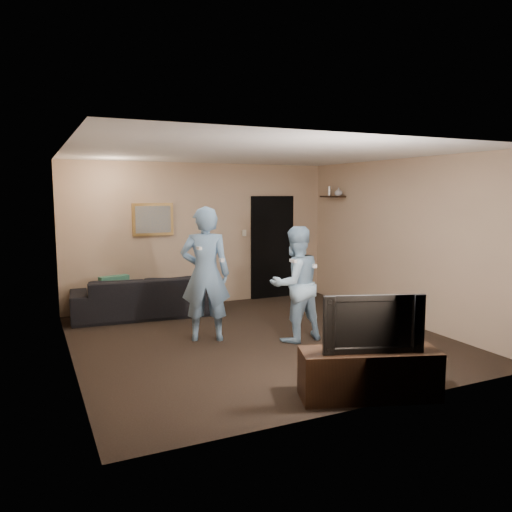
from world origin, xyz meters
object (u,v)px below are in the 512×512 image
wii_player_left (205,274)px  wii_player_right (295,284)px  sofa (143,296)px  tv_console (369,374)px  television (371,322)px

wii_player_left → wii_player_right: bearing=-26.2°
wii_player_left → wii_player_right: wii_player_left is taller
sofa → wii_player_right: 2.85m
wii_player_left → sofa: bearing=106.3°
tv_console → wii_player_right: bearing=101.3°
tv_console → television: (0.00, 0.00, 0.54)m
sofa → wii_player_left: bearing=111.4°
wii_player_left → wii_player_right: (1.13, -0.55, -0.14)m
television → wii_player_left: 2.74m
sofa → tv_console: bearing=112.3°
tv_console → sofa: bearing=126.5°
television → wii_player_right: size_ratio=0.63×
wii_player_right → television: bearing=-98.0°
sofa → tv_console: size_ratio=1.66×
wii_player_left → television: bearing=-72.1°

